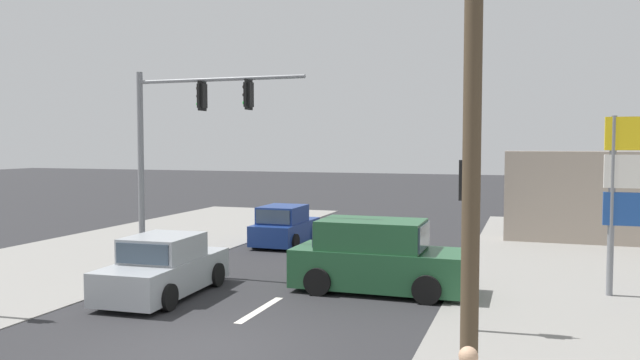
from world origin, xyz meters
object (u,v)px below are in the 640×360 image
(utility_pole_foreground_right, at_px, (463,53))
(sedan_oncoming_near, at_px, (164,268))
(traffic_signal_mast, at_px, (179,135))
(suv_kerbside_parked, at_px, (377,258))
(hatchback_oncoming_mid, at_px, (285,227))
(pedestal_signal_right_kerb, at_px, (469,216))

(utility_pole_foreground_right, xyz_separation_m, sedan_oncoming_near, (-7.91, 4.63, -4.47))
(traffic_signal_mast, distance_m, suv_kerbside_parked, 6.73)
(suv_kerbside_parked, distance_m, hatchback_oncoming_mid, 8.14)
(hatchback_oncoming_mid, bearing_deg, pedestal_signal_right_kerb, -49.68)
(traffic_signal_mast, bearing_deg, sedan_oncoming_near, -68.88)
(pedestal_signal_right_kerb, xyz_separation_m, hatchback_oncoming_mid, (-7.75, 9.13, -1.71))
(traffic_signal_mast, height_order, pedestal_signal_right_kerb, traffic_signal_mast)
(pedestal_signal_right_kerb, height_order, hatchback_oncoming_mid, pedestal_signal_right_kerb)
(traffic_signal_mast, height_order, suv_kerbside_parked, traffic_signal_mast)
(sedan_oncoming_near, relative_size, hatchback_oncoming_mid, 1.18)
(suv_kerbside_parked, bearing_deg, utility_pole_foreground_right, -67.28)
(utility_pole_foreground_right, distance_m, sedan_oncoming_near, 10.20)
(suv_kerbside_parked, height_order, hatchback_oncoming_mid, suv_kerbside_parked)
(sedan_oncoming_near, height_order, suv_kerbside_parked, suv_kerbside_parked)
(pedestal_signal_right_kerb, relative_size, suv_kerbside_parked, 0.78)
(traffic_signal_mast, xyz_separation_m, sedan_oncoming_near, (0.81, -2.11, -3.44))
(traffic_signal_mast, xyz_separation_m, suv_kerbside_parked, (5.88, 0.06, -3.26))
(utility_pole_foreground_right, height_order, suv_kerbside_parked, utility_pole_foreground_right)
(sedan_oncoming_near, height_order, hatchback_oncoming_mid, sedan_oncoming_near)
(suv_kerbside_parked, bearing_deg, sedan_oncoming_near, -156.81)
(pedestal_signal_right_kerb, height_order, suv_kerbside_parked, pedestal_signal_right_kerb)
(suv_kerbside_parked, relative_size, hatchback_oncoming_mid, 1.25)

